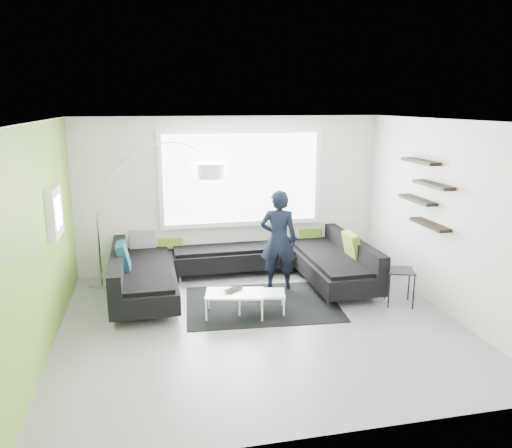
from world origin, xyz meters
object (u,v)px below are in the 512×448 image
Objects in this scene: sectional_sofa at (240,265)px; laptop at (236,290)px; person at (279,240)px; arc_lamp at (97,216)px; coffee_table at (248,302)px; side_table at (399,287)px.

laptop is at bearing -103.87° from sectional_sofa.
arc_lamp is at bearing 2.35° from person.
laptop is at bearing -42.17° from arc_lamp.
arc_lamp is (-2.21, 1.71, 1.02)m from coffee_table.
person is (2.91, -0.78, -0.36)m from arc_lamp.
sectional_sofa is 2.51m from arc_lamp.
arc_lamp reaches higher than laptop.
coffee_table is 0.45× the size of arc_lamp.
side_table is (2.25, -1.25, -0.12)m from sectional_sofa.
arc_lamp is 4.33× the size of side_table.
person is 4.16× the size of laptop.
side_table is 0.33× the size of person.
sectional_sofa is 2.49× the size of person.
person is (0.61, -0.17, 0.44)m from sectional_sofa.
sectional_sofa is 1.73× the size of arc_lamp.
sectional_sofa is 10.38× the size of laptop.
arc_lamp reaches higher than coffee_table.
side_table is 2.51m from laptop.
laptop is (-2.50, 0.18, 0.09)m from side_table.
person reaches higher than side_table.
arc_lamp is at bearing 164.68° from sectional_sofa.
person reaches higher than laptop.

